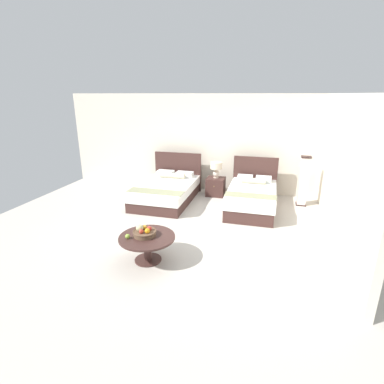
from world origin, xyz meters
TOP-DOWN VIEW (x-y plane):
  - ground_plane at (0.00, 0.00)m, footprint 9.45×9.44m
  - wall_back at (0.00, 2.92)m, footprint 9.45×0.12m
  - wall_side_right at (2.92, 0.40)m, footprint 0.12×5.04m
  - bed_near_window at (-1.14, 1.56)m, footprint 1.43×2.23m
  - bed_near_corner at (1.14, 1.56)m, footprint 1.21×2.07m
  - nightstand at (0.06, 2.34)m, footprint 0.51×0.48m
  - table_lamp at (0.06, 2.36)m, footprint 0.33×0.33m
  - coffee_table at (-0.40, -1.45)m, footprint 0.97×0.97m
  - fruit_bowl at (-0.45, -1.44)m, footprint 0.40×0.40m
  - loose_apple at (-0.68, -1.61)m, footprint 0.08×0.08m
  - floor_lamp_corner at (2.39, 2.19)m, footprint 0.25×0.25m

SIDE VIEW (x-z plane):
  - ground_plane at x=0.00m, z-range -0.02..0.00m
  - nightstand at x=0.06m, z-range 0.00..0.52m
  - bed_near_window at x=-1.14m, z-range -0.29..0.86m
  - bed_near_corner at x=1.14m, z-range -0.27..0.89m
  - coffee_table at x=-0.40m, z-range 0.13..0.59m
  - loose_apple at x=-0.68m, z-range 0.47..0.55m
  - fruit_bowl at x=-0.45m, z-range 0.43..0.63m
  - floor_lamp_corner at x=2.39m, z-range 0.00..1.30m
  - table_lamp at x=0.06m, z-range 0.59..1.05m
  - wall_back at x=0.00m, z-range 0.00..2.81m
  - wall_side_right at x=2.92m, z-range 0.00..2.81m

